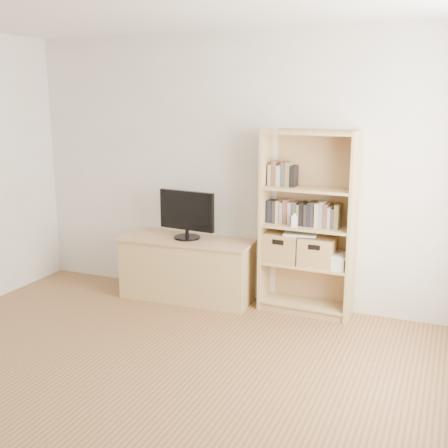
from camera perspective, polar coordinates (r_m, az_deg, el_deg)
The scene contains 12 objects.
floor at distance 3.82m, azimuth -13.13°, elevation -19.19°, with size 4.50×5.00×0.01m, color brown.
back_wall at distance 5.49m, azimuth 1.56°, elevation 5.53°, with size 4.50×0.02×2.60m, color silver.
tv_stand at distance 5.67m, azimuth -3.71°, elevation -4.63°, with size 1.30×0.49×0.60m, color tan.
bookshelf at distance 5.21m, azimuth 8.46°, elevation 0.02°, with size 0.86×0.30×1.71m, color tan.
television at distance 5.53m, azimuth -3.80°, elevation 0.92°, with size 0.60×0.05×0.47m, color black.
books_row_mid at distance 5.21m, azimuth 8.55°, elevation 0.94°, with size 0.75×0.15×0.20m, color black.
books_row_upper at distance 5.20m, azimuth 6.66°, elevation 4.91°, with size 0.38×0.14×0.20m, color black.
baby_monitor at distance 5.14m, azimuth 7.16°, elevation 0.26°, with size 0.05×0.03×0.10m, color white.
basket_left at distance 5.33m, azimuth 6.01°, elevation -2.32°, with size 0.33×0.27×0.27m, color #A38349.
basket_right at distance 5.24m, azimuth 9.46°, elevation -2.76°, with size 0.32×0.26×0.26m, color #A38349.
laptop at distance 5.23m, azimuth 7.77°, elevation -0.98°, with size 0.30×0.21×0.02m, color silver.
magazine_stack at distance 5.21m, azimuth 11.45°, elevation -3.78°, with size 0.17×0.24×0.11m, color silver.
Camera 1 is at (1.97, -2.58, 2.01)m, focal length 45.00 mm.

